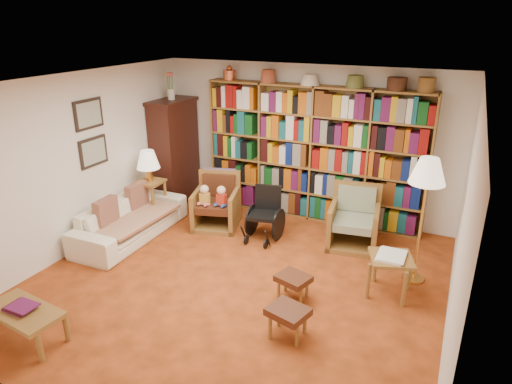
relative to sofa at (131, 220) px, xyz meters
The scene contains 23 objects.
floor 2.12m from the sofa, 12.18° to the right, with size 5.00×5.00×0.00m, color #BA4C1C.
ceiling 3.05m from the sofa, 12.18° to the right, with size 5.00×5.00×0.00m, color silver.
wall_back 3.06m from the sofa, 45.10° to the left, with size 5.00×5.00×0.00m, color white.
wall_front 3.71m from the sofa, 55.14° to the right, with size 5.00×5.00×0.00m, color white.
wall_left 1.15m from the sofa, 135.48° to the right, with size 5.00×5.00×0.00m, color white.
wall_right 4.67m from the sofa, ahead, with size 5.00×5.00×0.00m, color white.
bookshelf 3.07m from the sofa, 39.97° to the left, with size 3.60×0.30×2.42m.
curio_cabinet 1.71m from the sofa, 97.50° to the left, with size 0.50×0.95×2.40m.
framed_pictures 1.41m from the sofa, 161.58° to the right, with size 0.03×0.52×0.97m.
sofa is the anchor object (origin of this frame).
sofa_throw 0.05m from the sofa, ahead, with size 0.76×1.42×0.04m, color beige.
cushion_left 0.41m from the sofa, 110.38° to the left, with size 0.13×0.41×0.41m, color maroon.
cushion_right 0.41m from the sofa, 110.38° to the right, with size 0.13×0.41×0.41m, color maroon.
side_table_lamp 0.70m from the sofa, 98.64° to the left, with size 0.43×0.43×0.69m.
table_lamp 1.00m from the sofa, 98.64° to the left, with size 0.37×0.37×0.51m.
armchair_leather 1.39m from the sofa, 43.86° to the left, with size 0.88×0.89×0.87m.
armchair_sage 3.39m from the sofa, 21.46° to the left, with size 0.81×0.83×0.88m.
wheelchair 2.06m from the sofa, 24.36° to the left, with size 0.48×0.66×0.82m.
floor_lamp 4.29m from the sofa, ahead, with size 0.44×0.44×1.64m.
side_table_papers 3.86m from the sofa, ahead, with size 0.62×0.62×0.54m.
footstool_a 2.89m from the sofa, 10.29° to the right, with size 0.45×0.41×0.32m.
footstool_b 3.25m from the sofa, 21.29° to the right, with size 0.48×0.43×0.34m.
coffee_table 2.47m from the sofa, 76.17° to the right, with size 0.90×0.53×0.44m.
Camera 1 is at (2.36, -4.50, 3.19)m, focal length 32.00 mm.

